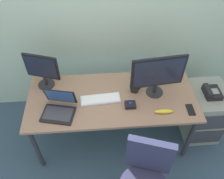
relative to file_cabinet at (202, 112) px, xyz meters
The scene contains 13 objects.
ground_plane 1.15m from the file_cabinet, behind, with size 8.00×8.00×0.00m, color #354D5E.
back_wall 1.68m from the file_cabinet, 147.90° to the left, with size 6.00×0.10×2.80m, color #B2D0B4.
desk 1.15m from the file_cabinet, behind, with size 1.77×0.76×0.74m.
file_cabinet is the anchor object (origin of this frame).
desk_phone 0.37m from the file_cabinet, 116.78° to the right, with size 0.17×0.20×0.09m.
monitor_main 0.93m from the file_cabinet, behind, with size 0.55×0.18×0.47m.
monitor_side 1.92m from the file_cabinet, behind, with size 0.36×0.18×0.40m.
keyboard 1.29m from the file_cabinet, behind, with size 0.42×0.16×0.03m.
laptop 1.70m from the file_cabinet, behind, with size 0.36×0.34×0.23m.
trackball_mouse 1.03m from the file_cabinet, 169.46° to the right, with size 0.11×0.09×0.07m.
coffee_mug 0.97m from the file_cabinet, behind, with size 0.10×0.09×0.12m.
cell_phone 0.59m from the file_cabinet, 141.08° to the right, with size 0.07×0.14×0.01m, color black.
banana 0.79m from the file_cabinet, 155.14° to the right, with size 0.19×0.04×0.04m, color yellow.
Camera 1 is at (-0.12, -1.63, 2.58)m, focal length 37.67 mm.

